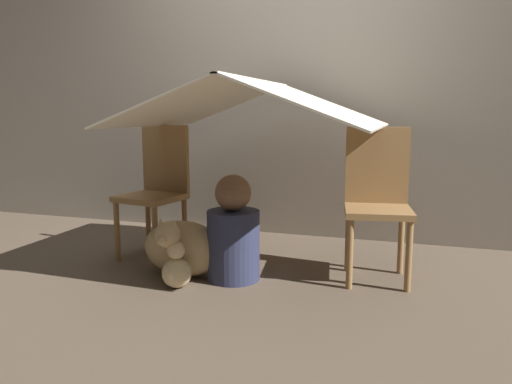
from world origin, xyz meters
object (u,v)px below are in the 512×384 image
object	(u,v)px
chair_left	(157,186)
chair_right	(377,198)
person_front	(233,235)
dog	(182,247)

from	to	relation	value
chair_left	chair_right	xyz separation A→B (m)	(1.43, 0.00, 0.00)
person_front	chair_left	bearing A→B (deg)	155.53
chair_left	person_front	distance (m)	0.75
chair_right	person_front	distance (m)	0.86
chair_right	dog	distance (m)	1.17
chair_left	chair_right	distance (m)	1.43
chair_left	person_front	world-z (taller)	chair_left
chair_right	person_front	xyz separation A→B (m)	(-0.78, -0.30, -0.21)
chair_right	dog	size ratio (longest dim) A/B	1.76
dog	chair_left	bearing A→B (deg)	135.32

